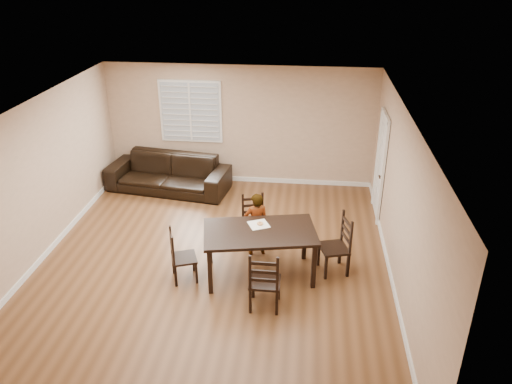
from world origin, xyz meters
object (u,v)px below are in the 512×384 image
Objects in this scene: donut at (260,223)px; child at (256,224)px; chair_near at (253,220)px; chair_far at (264,286)px; chair_left at (177,258)px; chair_right at (341,246)px; sofa at (168,173)px; dining_table at (260,235)px.

child is at bearing 104.12° from donut.
chair_near is 2.06m from chair_far.
donut is (1.29, 0.48, 0.45)m from chair_left.
chair_far is 0.97× the size of chair_right.
chair_right is 1.50m from child.
chair_near is 0.92× the size of chair_far.
chair_left reaches higher than donut.
chair_near is 0.50m from child.
donut is at bearing 85.13° from child.
chair_far reaches higher than chair_near.
chair_near is at bearing -96.23° from child.
chair_right is at bearing 3.17° from donut.
sofa is (-2.35, 2.86, -0.47)m from donut.
chair_right is at bearing -28.67° from sofa.
dining_table is 2.13× the size of chair_left.
chair_near is 1.75m from chair_left.
chair_near reaches higher than sofa.
chair_right is at bearing 0.50° from dining_table.
donut reaches higher than dining_table.
chair_far reaches higher than donut.
chair_far is 1.60m from chair_left.
chair_near is (-0.23, 1.10, -0.33)m from dining_table.
chair_left is (-1.31, -0.28, -0.34)m from dining_table.
dining_table is 1.88× the size of chair_right.
chair_near is 1.02m from donut.
chair_near is at bearing 90.63° from dining_table.
child is (-1.45, 0.36, 0.12)m from chair_right.
chair_right reaches higher than chair_left.
chair_far reaches higher than sofa.
chair_right is (1.56, -0.82, 0.05)m from chair_near.
chair_far reaches higher than chair_left.
chair_near is at bearing -134.39° from chair_right.
child is 11.31× the size of donut.
sofa is (-2.24, 2.43, -0.20)m from child.
chair_left is at bearing 18.72° from child.
child is (-0.13, 0.64, -0.16)m from dining_table.
chair_right is (2.64, 0.56, 0.05)m from chair_left.
child is at bearing -94.77° from chair_near.
chair_right is 0.39× the size of sofa.
sofa is (-2.53, 3.99, -0.07)m from chair_far.
child is 3.31m from sofa.
chair_right reaches higher than donut.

